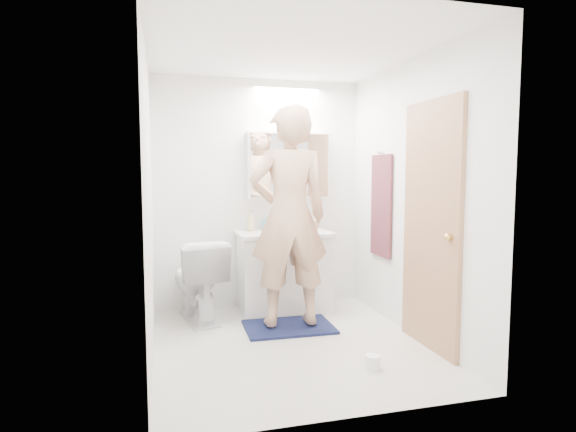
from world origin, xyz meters
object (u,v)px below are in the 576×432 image
object	(u,v)px
toothbrush_cup	(305,225)
toilet_paper_roll	(373,362)
soap_bottle_b	(266,223)
medicine_cabinet	(288,165)
soap_bottle_a	(251,220)
person	(289,216)
vanity_cabinet	(284,273)
toilet	(197,280)

from	to	relation	value
toothbrush_cup	toilet_paper_roll	bearing A→B (deg)	-90.61
toilet_paper_roll	soap_bottle_b	bearing A→B (deg)	102.64
medicine_cabinet	soap_bottle_a	size ratio (longest dim) A/B	3.96
toothbrush_cup	person	bearing A→B (deg)	-117.13
person	soap_bottle_b	xyz separation A→B (m)	(-0.04, 0.76, -0.14)
vanity_cabinet	soap_bottle_b	bearing A→B (deg)	127.76
soap_bottle_a	soap_bottle_b	distance (m)	0.18
vanity_cabinet	soap_bottle_b	xyz separation A→B (m)	(-0.14, 0.18, 0.51)
person	toilet_paper_roll	world-z (taller)	person
toothbrush_cup	toilet	bearing A→B (deg)	-166.72
vanity_cabinet	toilet	size ratio (longest dim) A/B	1.13
medicine_cabinet	soap_bottle_b	bearing A→B (deg)	-173.07
medicine_cabinet	soap_bottle_a	distance (m)	0.71
person	medicine_cabinet	bearing A→B (deg)	-103.34
toothbrush_cup	vanity_cabinet	bearing A→B (deg)	-150.21
vanity_cabinet	medicine_cabinet	distance (m)	1.13
soap_bottle_a	toothbrush_cup	bearing A→B (deg)	0.97
person	soap_bottle_a	world-z (taller)	person
medicine_cabinet	toilet_paper_roll	xyz separation A→B (m)	(0.15, -1.81, -1.45)
soap_bottle_a	toilet	bearing A→B (deg)	-155.21
medicine_cabinet	toothbrush_cup	world-z (taller)	medicine_cabinet
person	vanity_cabinet	bearing A→B (deg)	-98.33
person	soap_bottle_b	world-z (taller)	person
vanity_cabinet	soap_bottle_a	distance (m)	0.64
person	toothbrush_cup	xyz separation A→B (m)	(0.38, 0.74, -0.17)
vanity_cabinet	toilet_paper_roll	xyz separation A→B (m)	(0.26, -1.60, -0.34)
toilet	soap_bottle_b	distance (m)	0.95
toilet	toothbrush_cup	xyz separation A→B (m)	(1.17, 0.28, 0.46)
toilet	soap_bottle_b	bearing A→B (deg)	-169.44
soap_bottle_a	toilet_paper_roll	bearing A→B (deg)	-71.91
medicine_cabinet	person	world-z (taller)	person
vanity_cabinet	medicine_cabinet	world-z (taller)	medicine_cabinet
soap_bottle_a	soap_bottle_b	world-z (taller)	soap_bottle_a
toilet_paper_roll	vanity_cabinet	bearing A→B (deg)	99.23
person	soap_bottle_b	bearing A→B (deg)	-85.54
soap_bottle_b	vanity_cabinet	bearing A→B (deg)	-52.24
person	toilet_paper_roll	size ratio (longest dim) A/B	17.94
soap_bottle_a	toilet_paper_roll	xyz separation A→B (m)	(0.57, -1.75, -0.88)
toilet_paper_roll	toilet	bearing A→B (deg)	127.60
person	toilet_paper_roll	distance (m)	1.47
medicine_cabinet	toothbrush_cup	distance (m)	0.66
soap_bottle_b	toothbrush_cup	world-z (taller)	soap_bottle_b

